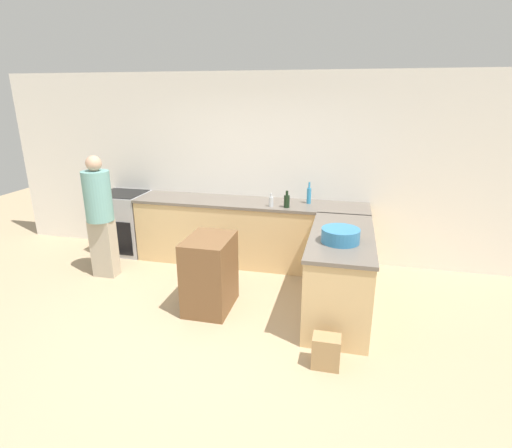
% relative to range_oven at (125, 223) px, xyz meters
% --- Properties ---
extents(ground_plane, '(14.00, 14.00, 0.00)m').
position_rel_range_oven_xyz_m(ground_plane, '(2.02, -1.97, -0.47)').
color(ground_plane, tan).
extents(wall_back, '(8.00, 0.06, 2.70)m').
position_rel_range_oven_xyz_m(wall_back, '(2.02, 0.36, 0.88)').
color(wall_back, white).
rests_on(wall_back, ground_plane).
extents(counter_back, '(3.34, 0.68, 0.94)m').
position_rel_range_oven_xyz_m(counter_back, '(2.02, 0.00, -0.00)').
color(counter_back, '#D6B27A').
rests_on(counter_back, ground_plane).
extents(counter_peninsula, '(0.69, 1.64, 0.94)m').
position_rel_range_oven_xyz_m(counter_peninsula, '(3.35, -1.13, -0.00)').
color(counter_peninsula, '#D6B27A').
rests_on(counter_peninsula, ground_plane).
extents(range_oven, '(0.69, 0.66, 0.95)m').
position_rel_range_oven_xyz_m(range_oven, '(0.00, 0.00, 0.00)').
color(range_oven, '#ADADB2').
rests_on(range_oven, ground_plane).
extents(island_table, '(0.49, 0.67, 0.87)m').
position_rel_range_oven_xyz_m(island_table, '(1.90, -1.39, -0.04)').
color(island_table, brown).
rests_on(island_table, ground_plane).
extents(mixing_bowl, '(0.39, 0.39, 0.15)m').
position_rel_range_oven_xyz_m(mixing_bowl, '(3.33, -1.38, 0.54)').
color(mixing_bowl, teal).
rests_on(mixing_bowl, counter_peninsula).
extents(wine_bottle_dark, '(0.08, 0.08, 0.23)m').
position_rel_range_oven_xyz_m(wine_bottle_dark, '(2.58, -0.19, 0.55)').
color(wine_bottle_dark, black).
rests_on(wine_bottle_dark, counter_back).
extents(vinegar_bottle_clear, '(0.06, 0.06, 0.19)m').
position_rel_range_oven_xyz_m(vinegar_bottle_clear, '(2.37, -0.19, 0.54)').
color(vinegar_bottle_clear, silver).
rests_on(vinegar_bottle_clear, counter_back).
extents(dish_soap_bottle, '(0.06, 0.06, 0.30)m').
position_rel_range_oven_xyz_m(dish_soap_bottle, '(2.85, 0.09, 0.58)').
color(dish_soap_bottle, '#338CBF').
rests_on(dish_soap_bottle, counter_back).
extents(person_by_range, '(0.35, 0.35, 1.65)m').
position_rel_range_oven_xyz_m(person_by_range, '(0.20, -0.88, 0.42)').
color(person_by_range, '#ADA38E').
rests_on(person_by_range, ground_plane).
extents(paper_bag, '(0.25, 0.18, 0.31)m').
position_rel_range_oven_xyz_m(paper_bag, '(3.28, -2.17, -0.32)').
color(paper_bag, '#A88456').
rests_on(paper_bag, ground_plane).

